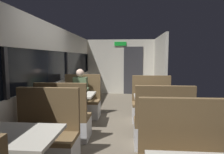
% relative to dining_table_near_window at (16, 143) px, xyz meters
% --- Properties ---
extents(ground_plane, '(3.30, 9.20, 0.02)m').
position_rel_dining_table_near_window_xyz_m(ground_plane, '(0.89, 2.09, -0.65)').
color(ground_plane, '#665B4C').
extents(carriage_window_panel_left, '(0.09, 8.48, 2.30)m').
position_rel_dining_table_near_window_xyz_m(carriage_window_panel_left, '(-0.56, 2.09, 0.47)').
color(carriage_window_panel_left, beige).
rests_on(carriage_window_panel_left, ground_plane).
extents(carriage_end_bulkhead, '(2.90, 0.11, 2.30)m').
position_rel_dining_table_near_window_xyz_m(carriage_end_bulkhead, '(0.95, 6.28, 0.50)').
color(carriage_end_bulkhead, beige).
rests_on(carriage_end_bulkhead, ground_plane).
extents(carriage_aisle_panel_right, '(0.08, 2.40, 2.30)m').
position_rel_dining_table_near_window_xyz_m(carriage_aisle_panel_right, '(2.34, 5.09, 0.51)').
color(carriage_aisle_panel_right, beige).
rests_on(carriage_aisle_panel_right, ground_plane).
extents(dining_table_near_window, '(0.90, 0.70, 0.74)m').
position_rel_dining_table_near_window_xyz_m(dining_table_near_window, '(0.00, 0.00, 0.00)').
color(dining_table_near_window, '#9E9EA3').
rests_on(dining_table_near_window, ground_plane).
extents(bench_near_window_facing_entry, '(0.95, 0.50, 1.10)m').
position_rel_dining_table_near_window_xyz_m(bench_near_window_facing_entry, '(0.00, 0.70, -0.31)').
color(bench_near_window_facing_entry, silver).
rests_on(bench_near_window_facing_entry, ground_plane).
extents(dining_table_mid_window, '(0.90, 0.70, 0.74)m').
position_rel_dining_table_near_window_xyz_m(dining_table_mid_window, '(0.00, 2.26, 0.00)').
color(dining_table_mid_window, '#9E9EA3').
rests_on(dining_table_mid_window, ground_plane).
extents(bench_mid_window_facing_end, '(0.95, 0.50, 1.10)m').
position_rel_dining_table_near_window_xyz_m(bench_mid_window_facing_end, '(0.00, 1.56, -0.31)').
color(bench_mid_window_facing_end, silver).
rests_on(bench_mid_window_facing_end, ground_plane).
extents(bench_mid_window_facing_entry, '(0.95, 0.50, 1.10)m').
position_rel_dining_table_near_window_xyz_m(bench_mid_window_facing_entry, '(0.00, 2.96, -0.31)').
color(bench_mid_window_facing_entry, silver).
rests_on(bench_mid_window_facing_entry, ground_plane).
extents(dining_table_rear_aisle, '(0.90, 0.70, 0.74)m').
position_rel_dining_table_near_window_xyz_m(dining_table_rear_aisle, '(1.79, 2.06, 0.00)').
color(dining_table_rear_aisle, '#9E9EA3').
rests_on(dining_table_rear_aisle, ground_plane).
extents(bench_rear_aisle_facing_end, '(0.95, 0.50, 1.10)m').
position_rel_dining_table_near_window_xyz_m(bench_rear_aisle_facing_end, '(1.79, 1.36, -0.31)').
color(bench_rear_aisle_facing_end, silver).
rests_on(bench_rear_aisle_facing_end, ground_plane).
extents(bench_rear_aisle_facing_entry, '(0.95, 0.50, 1.10)m').
position_rel_dining_table_near_window_xyz_m(bench_rear_aisle_facing_entry, '(1.79, 2.76, -0.31)').
color(bench_rear_aisle_facing_entry, silver).
rests_on(bench_rear_aisle_facing_entry, ground_plane).
extents(seated_passenger, '(0.47, 0.55, 1.26)m').
position_rel_dining_table_near_window_xyz_m(seated_passenger, '(0.00, 2.89, -0.10)').
color(seated_passenger, '#26262D').
rests_on(seated_passenger, ground_plane).
extents(coffee_cup_primary, '(0.07, 0.07, 0.09)m').
position_rel_dining_table_near_window_xyz_m(coffee_cup_primary, '(0.06, 2.28, 0.15)').
color(coffee_cup_primary, '#26598C').
rests_on(coffee_cup_primary, dining_table_mid_window).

